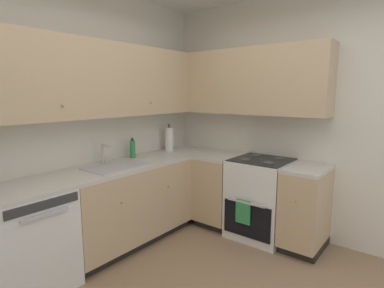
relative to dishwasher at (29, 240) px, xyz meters
name	(u,v)px	position (x,y,z in m)	size (l,w,h in m)	color
wall_back	(68,121)	(0.59, 0.33, 0.92)	(3.66, 0.05, 2.69)	silver
wall_right	(311,119)	(2.40, -1.47, 0.92)	(0.05, 3.64, 2.69)	silver
dishwasher	(29,240)	(0.00, 0.00, 0.00)	(0.60, 0.63, 0.85)	white
lower_cabinets_back	(127,204)	(1.04, 0.00, 0.00)	(1.47, 0.62, 0.85)	tan
countertop_back	(126,165)	(1.04, 0.00, 0.44)	(2.67, 0.60, 0.04)	beige
lower_cabinets_right	(256,199)	(2.07, -1.00, 0.00)	(0.62, 1.46, 0.85)	tan
countertop_right	(257,161)	(2.07, -1.00, 0.44)	(0.60, 1.46, 0.03)	beige
oven_range	(261,197)	(2.09, -1.06, 0.02)	(0.68, 0.62, 1.03)	white
upper_cabinets_back	(101,80)	(0.88, 0.14, 1.33)	(2.35, 0.34, 0.74)	tan
upper_cabinets_right	(241,82)	(2.21, -0.70, 1.33)	(0.32, 2.01, 0.74)	tan
sink	(117,170)	(0.89, -0.03, 0.42)	(0.62, 0.40, 0.10)	#B7B7BC
faucet	(104,152)	(0.90, 0.18, 0.58)	(0.07, 0.16, 0.21)	silver
soap_bottle	(133,149)	(1.29, 0.18, 0.56)	(0.06, 0.06, 0.23)	#338C4C
paper_towel_roll	(169,139)	(1.89, 0.16, 0.61)	(0.11, 0.11, 0.36)	white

